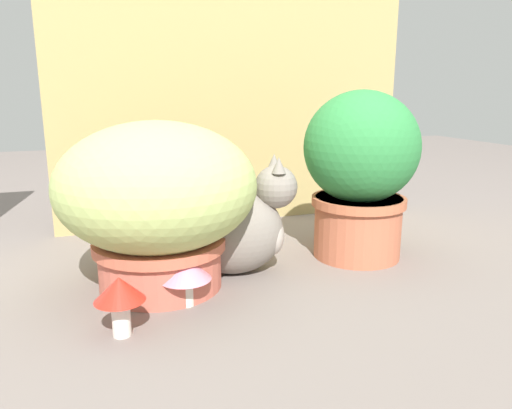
% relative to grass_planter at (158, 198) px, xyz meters
% --- Properties ---
extents(ground_plane, '(6.00, 6.00, 0.00)m').
position_rel_grass_planter_xyz_m(ground_plane, '(0.23, -0.02, -0.22)').
color(ground_plane, slate).
extents(cardboard_backdrop, '(1.25, 0.03, 0.99)m').
position_rel_grass_planter_xyz_m(cardboard_backdrop, '(0.36, 0.53, 0.28)').
color(cardboard_backdrop, tan).
rests_on(cardboard_backdrop, ground).
extents(grass_planter, '(0.47, 0.47, 0.40)m').
position_rel_grass_planter_xyz_m(grass_planter, '(0.00, 0.00, 0.00)').
color(grass_planter, '#BF5D4B').
rests_on(grass_planter, ground).
extents(leafy_planter, '(0.32, 0.32, 0.47)m').
position_rel_grass_planter_xyz_m(leafy_planter, '(0.56, 0.04, 0.03)').
color(leafy_planter, '#B45F43').
rests_on(leafy_planter, ground).
extents(cat, '(0.37, 0.22, 0.32)m').
position_rel_grass_planter_xyz_m(cat, '(0.21, 0.03, -0.10)').
color(cat, gray).
rests_on(cat, ground).
extents(mushroom_ornament_red, '(0.10, 0.10, 0.12)m').
position_rel_grass_planter_xyz_m(mushroom_ornament_red, '(-0.11, -0.22, -0.13)').
color(mushroom_ornament_red, silver).
rests_on(mushroom_ornament_red, ground).
extents(mushroom_ornament_pink, '(0.12, 0.12, 0.12)m').
position_rel_grass_planter_xyz_m(mushroom_ornament_pink, '(0.04, -0.12, -0.14)').
color(mushroom_ornament_pink, silver).
rests_on(mushroom_ornament_pink, ground).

